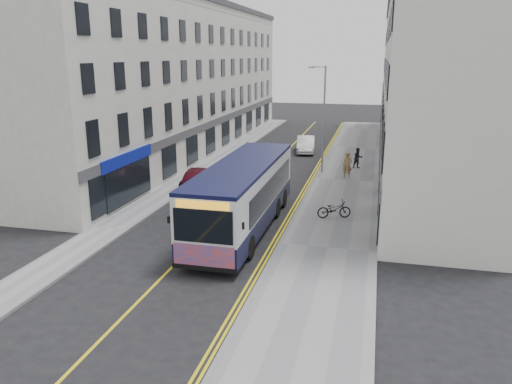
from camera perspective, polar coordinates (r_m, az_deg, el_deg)
The scene contains 17 objects.
ground at distance 25.94m, azimuth -5.43°, elevation -4.36°, with size 140.00×140.00×0.00m, color black.
pavement_east at distance 36.13m, azimuth 10.32°, elevation 1.27°, with size 4.50×64.00×0.12m, color gray.
pavement_west at distance 38.40m, azimuth -6.67°, elevation 2.26°, with size 2.00×64.00×0.12m, color gray.
kerb_east at distance 36.31m, azimuth 6.78°, elevation 1.50°, with size 0.18×64.00×0.13m, color slate.
kerb_west at distance 38.07m, azimuth -5.26°, elevation 2.19°, with size 0.18×64.00×0.13m, color slate.
road_centre_line at distance 37.00m, azimuth 0.62°, elevation 1.77°, with size 0.12×64.00×0.01m, color gold.
road_dbl_yellow_inner at distance 36.38m, azimuth 6.07°, elevation 1.44°, with size 0.10×64.00×0.01m, color gold.
road_dbl_yellow_outer at distance 36.36m, azimuth 6.39°, elevation 1.43°, with size 0.10×64.00×0.01m, color gold.
terrace_east at distance 44.20m, azimuth 18.47°, elevation 11.76°, with size 6.00×46.00×13.00m, color silver.
terrace_west at distance 47.29m, azimuth -7.73°, elevation 12.59°, with size 6.00×46.00×13.00m, color silver.
streetlamp at distance 37.48m, azimuth 7.64°, elevation 8.62°, with size 1.32×0.18×8.00m.
city_bus at distance 25.33m, azimuth -1.48°, elevation -0.22°, with size 2.82×12.09×3.51m.
bicycle at distance 27.54m, azimuth 8.91°, elevation -1.96°, with size 0.65×1.85×0.97m, color black.
pedestrian_near at distance 36.53m, azimuth 10.41°, elevation 3.02°, with size 0.68×0.45×1.87m, color olive.
pedestrian_far at distance 39.87m, azimuth 11.57°, elevation 3.82°, with size 0.79×0.61×1.62m, color black.
car_white at distance 46.43m, azimuth 5.70°, elevation 5.43°, with size 1.55×4.44×1.46m, color silver.
car_maroon at distance 33.78m, azimuth -6.67°, elevation 1.68°, with size 1.83×4.55×1.55m, color #480C17.
Camera 1 is at (8.15, -23.01, 8.77)m, focal length 35.00 mm.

